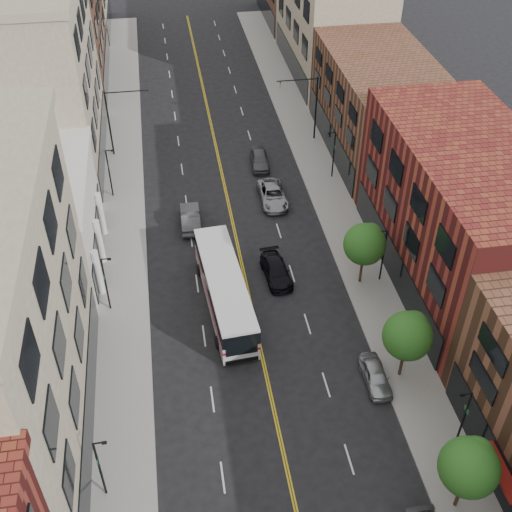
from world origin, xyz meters
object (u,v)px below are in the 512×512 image
car_lane_a (276,271)px  car_lane_b (273,195)px  car_parked_far (376,376)px  city_bus (225,288)px  car_lane_c (260,159)px  car_lane_behind (190,218)px

car_lane_a → car_lane_b: (1.70, 10.99, 0.05)m
car_parked_far → car_lane_b: car_lane_b is taller
city_bus → car_lane_c: (6.11, 20.42, -1.12)m
car_lane_behind → car_lane_a: size_ratio=1.01×
car_lane_b → car_lane_c: (-0.19, 6.65, 0.01)m
car_parked_far → car_lane_c: car_lane_c is taller
car_lane_a → car_lane_c: 17.71m
car_parked_far → car_lane_behind: (-11.25, 20.51, 0.13)m
car_lane_c → car_lane_b: bearing=-84.7°
car_parked_far → car_lane_behind: car_lane_behind is taller
city_bus → car_lane_b: 15.19m
car_lane_c → car_lane_behind: bearing=-127.2°
city_bus → car_lane_behind: bearing=95.2°
car_lane_c → car_parked_far: bearing=-80.0°
car_lane_c → car_lane_a: bearing=-91.2°
city_bus → car_lane_a: (4.60, 2.78, -1.18)m
city_bus → car_parked_far: bearing=-48.7°
car_parked_far → car_lane_c: (-3.31, 29.71, 0.09)m
car_parked_far → car_lane_b: (-3.11, 23.06, 0.07)m
city_bus → car_lane_b: bearing=61.3°
car_lane_a → car_lane_behind: bearing=122.4°
city_bus → car_parked_far: 13.28m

